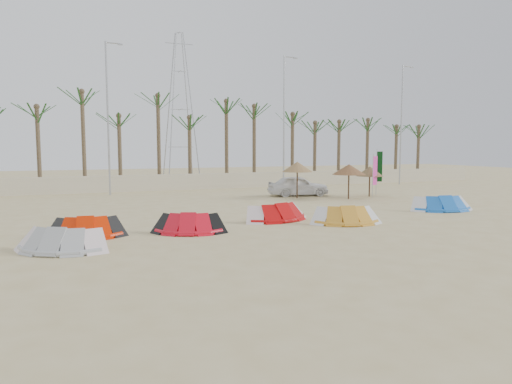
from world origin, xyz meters
name	(u,v)px	position (x,y,z in m)	size (l,w,h in m)	color
ground	(314,241)	(0.00, 0.00, 0.00)	(120.00, 120.00, 0.00)	#CEBE8B
boundary_wall	(185,182)	(0.00, 22.00, 0.65)	(60.00, 0.30, 1.30)	beige
palm_line	(188,112)	(0.67, 23.50, 6.44)	(52.00, 4.00, 7.70)	brown
lamp_b	(108,116)	(-5.96, 20.00, 5.77)	(1.25, 0.14, 11.00)	#A5A8AD
lamp_c	(284,120)	(8.04, 20.00, 5.77)	(1.25, 0.14, 11.00)	#A5A8AD
lamp_d	(402,122)	(20.04, 20.00, 5.77)	(1.25, 0.14, 11.00)	#A5A8AD
pylon	(181,184)	(1.00, 28.00, 0.00)	(3.00, 3.00, 14.00)	#A5A8AD
kite_grey	(60,238)	(-8.82, 1.93, 0.42)	(3.67, 2.74, 0.90)	#A6A9AB
kite_red_left	(86,226)	(-7.95, 4.13, 0.42)	(3.04, 1.79, 0.90)	red
kite_red_mid	(187,222)	(-4.01, 3.61, 0.42)	(3.30, 2.33, 0.90)	red
kite_red_right	(275,211)	(0.71, 5.26, 0.42)	(3.80, 2.39, 0.90)	#B9090A
kite_orange	(343,214)	(3.21, 3.16, 0.42)	(3.42, 2.17, 0.90)	gold
kite_blue	(438,202)	(10.58, 5.00, 0.42)	(3.68, 2.09, 0.90)	blue
parasol_left	(297,167)	(5.84, 13.15, 2.16)	(2.09, 2.09, 2.52)	#4C331E
parasol_mid	(349,169)	(8.82, 11.36, 2.01)	(2.27, 2.27, 2.36)	#4C331E
parasol_right	(370,171)	(11.12, 12.24, 1.79)	(1.92, 1.92, 2.15)	#4C331E
flag_pink	(375,172)	(10.89, 11.33, 1.81)	(0.45, 0.11, 3.05)	#A5A8AD
flag_green	(379,168)	(12.27, 12.79, 2.00)	(0.45, 0.13, 3.37)	#A5A8AD
car	(298,186)	(6.57, 14.43, 0.73)	(1.73, 4.31, 1.47)	white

